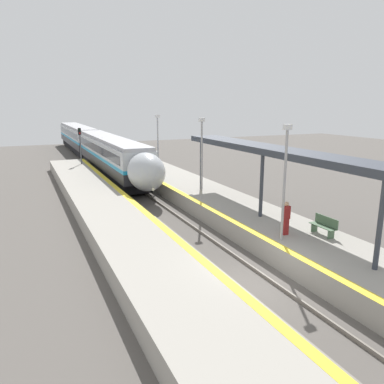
# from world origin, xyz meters

# --- Properties ---
(ground_plane) EXTENTS (120.00, 120.00, 0.00)m
(ground_plane) POSITION_xyz_m (0.00, 0.00, 0.00)
(ground_plane) COLOR #56514C
(rail_left) EXTENTS (0.08, 90.00, 0.15)m
(rail_left) POSITION_xyz_m (-0.72, 0.00, 0.07)
(rail_left) COLOR slate
(rail_left) RESTS_ON ground_plane
(rail_right) EXTENTS (0.08, 90.00, 0.15)m
(rail_right) POSITION_xyz_m (0.72, 0.00, 0.07)
(rail_right) COLOR slate
(rail_right) RESTS_ON ground_plane
(train) EXTENTS (2.75, 46.92, 3.89)m
(train) POSITION_xyz_m (0.00, 35.67, 2.24)
(train) COLOR black
(train) RESTS_ON ground_plane
(platform_right) EXTENTS (4.14, 64.00, 1.03)m
(platform_right) POSITION_xyz_m (3.75, 0.00, 0.51)
(platform_right) COLOR #9E998E
(platform_right) RESTS_ON ground_plane
(platform_left) EXTENTS (3.66, 64.00, 1.03)m
(platform_left) POSITION_xyz_m (-3.51, 0.00, 0.51)
(platform_left) COLOR #9E998E
(platform_left) RESTS_ON ground_plane
(platform_bench) EXTENTS (0.44, 1.46, 0.89)m
(platform_bench) POSITION_xyz_m (4.70, 1.26, 1.49)
(platform_bench) COLOR #4C6B4C
(platform_bench) RESTS_ON platform_right
(person_waiting) EXTENTS (0.36, 0.22, 1.63)m
(person_waiting) POSITION_xyz_m (3.03, 2.04, 1.86)
(person_waiting) COLOR maroon
(person_waiting) RESTS_ON platform_right
(railway_signal) EXTENTS (0.28, 0.28, 4.72)m
(railway_signal) POSITION_xyz_m (-2.47, 28.29, 2.86)
(railway_signal) COLOR #59595E
(railway_signal) RESTS_ON ground_plane
(lamppost_near) EXTENTS (0.36, 0.20, 5.23)m
(lamppost_near) POSITION_xyz_m (2.46, 1.58, 4.02)
(lamppost_near) COLOR #9E9EA3
(lamppost_near) RESTS_ON platform_right
(lamppost_mid) EXTENTS (0.36, 0.20, 5.23)m
(lamppost_mid) POSITION_xyz_m (2.46, 9.97, 4.02)
(lamppost_mid) COLOR #9E9EA3
(lamppost_mid) RESTS_ON platform_right
(lamppost_far) EXTENTS (0.36, 0.20, 5.23)m
(lamppost_far) POSITION_xyz_m (2.46, 18.36, 4.02)
(lamppost_far) COLOR #9E9EA3
(lamppost_far) RESTS_ON platform_right
(station_canopy) EXTENTS (2.02, 17.99, 3.77)m
(station_canopy) POSITION_xyz_m (4.26, 5.01, 4.55)
(station_canopy) COLOR #333842
(station_canopy) RESTS_ON platform_right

